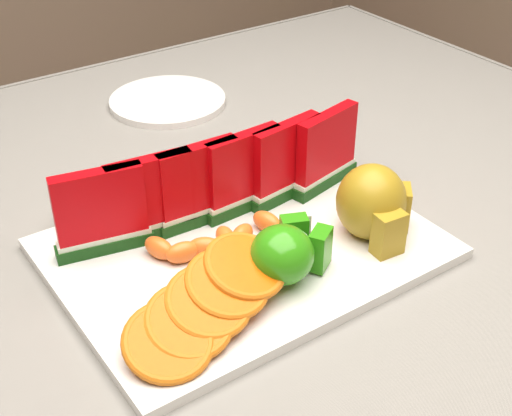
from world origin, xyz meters
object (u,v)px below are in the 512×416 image
apple_cluster (286,252)px  side_plate (168,101)px  platter (244,248)px  pear_cluster (374,204)px

apple_cluster → side_plate: (0.12, 0.46, -0.04)m
apple_cluster → side_plate: size_ratio=0.48×
platter → apple_cluster: (0.00, -0.07, 0.04)m
platter → apple_cluster: 0.08m
platter → pear_cluster: bearing=-26.1°
apple_cluster → side_plate: apple_cluster is taller
platter → pear_cluster: size_ratio=3.97×
side_plate → pear_cluster: bearing=-88.7°
pear_cluster → platter: bearing=153.9°
pear_cluster → side_plate: 0.45m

